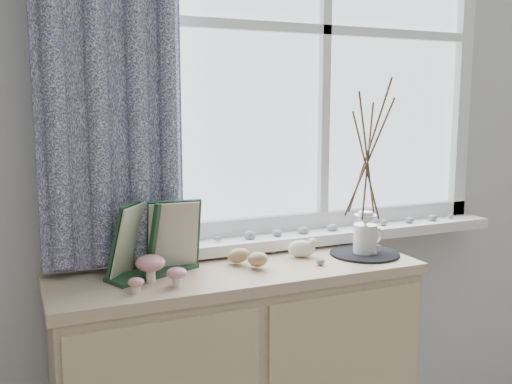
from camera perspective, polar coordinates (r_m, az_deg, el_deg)
botanical_book at (r=1.76m, az=-10.13°, el=-4.66°), size 0.37×0.26×0.24m
toadstool_cluster at (r=1.71m, az=-10.09°, el=-7.54°), size 0.17×0.15×0.08m
wooden_eggs at (r=1.87m, az=-0.80°, el=-6.55°), size 0.10×0.12×0.08m
songbird_figurine at (r=1.99m, az=4.57°, el=-5.56°), size 0.14×0.11×0.07m
crocheted_doily at (r=2.06m, az=10.81°, el=-6.07°), size 0.24×0.24×0.01m
twig_pitcher at (r=2.00m, az=11.09°, el=3.77°), size 0.24×0.24×0.62m
sideboard_pebbles at (r=2.00m, az=6.23°, el=-6.17°), size 0.33×0.23×0.02m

